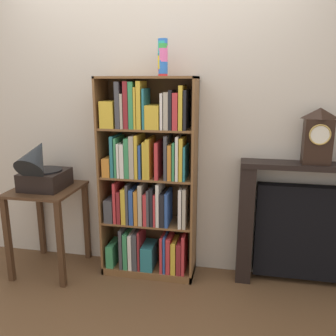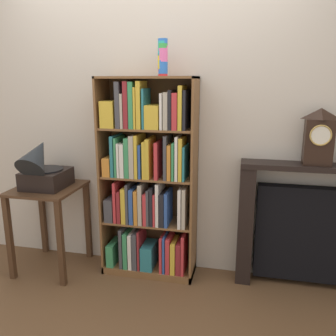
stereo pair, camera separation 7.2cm
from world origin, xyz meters
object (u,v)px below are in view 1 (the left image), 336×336
Objects in this scene: bookshelf at (148,184)px; side_table_left at (48,208)px; fireplace_mantel at (314,227)px; mantel_clock at (318,136)px; cup_stack at (163,58)px; gramophone at (41,168)px.

side_table_left is (-0.85, -0.12, -0.23)m from bookshelf.
bookshelf is at bearing -176.88° from fireplace_mantel.
mantel_clock reaches higher than side_table_left.
cup_stack reaches higher than side_table_left.
side_table_left is 1.55× the size of gramophone.
fireplace_mantel is at bearing 3.12° from bookshelf.
fireplace_mantel is at bearing 3.61° from cup_stack.
cup_stack is 0.36× the size of side_table_left.
bookshelf is 0.87m from gramophone.
bookshelf is 3.96× the size of mantel_clock.
fireplace_mantel is 2.83× the size of mantel_clock.
side_table_left is at bearing -173.35° from cup_stack.
gramophone is at bearing -173.66° from fireplace_mantel.
side_table_left is at bearing -172.13° from bookshelf.
fireplace_mantel is (1.20, 0.08, -1.28)m from cup_stack.
fireplace_mantel is (1.33, 0.07, -0.29)m from bookshelf.
fireplace_mantel is at bearing 4.98° from side_table_left.
side_table_left is 2.24m from mantel_clock.
bookshelf is at bearing 11.30° from gramophone.
gramophone is (-0.00, -0.05, 0.36)m from side_table_left.
mantel_clock is at bearing 4.52° from side_table_left.
gramophone is (-0.98, -0.17, -0.86)m from cup_stack.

